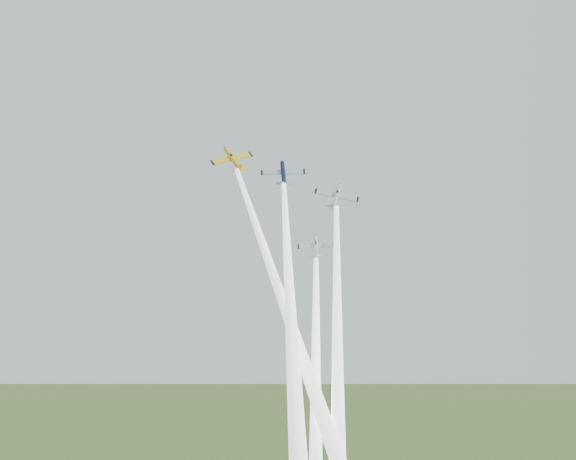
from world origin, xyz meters
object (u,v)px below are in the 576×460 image
object	(u,v)px
plane_yellow	(233,160)
plane_silver_low	(316,247)
plane_navy	(283,173)
plane_silver_right	(336,196)

from	to	relation	value
plane_yellow	plane_silver_low	size ratio (longest dim) A/B	1.32
plane_yellow	plane_silver_low	bearing A→B (deg)	-54.85
plane_navy	plane_silver_low	bearing A→B (deg)	-51.19
plane_yellow	plane_silver_right	bearing A→B (deg)	-30.31
plane_silver_right	plane_silver_low	distance (m)	13.53
plane_yellow	plane_silver_right	distance (m)	21.63
plane_silver_right	plane_silver_low	bearing A→B (deg)	-116.35
plane_navy	plane_silver_right	world-z (taller)	plane_navy
plane_silver_right	plane_silver_low	world-z (taller)	plane_silver_right
plane_silver_right	plane_silver_low	size ratio (longest dim) A/B	1.30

